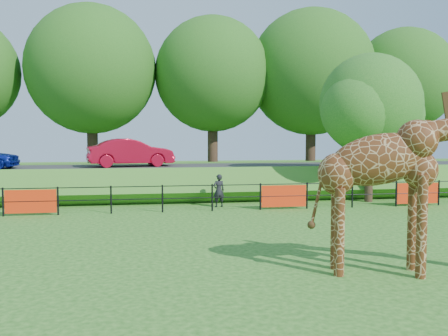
# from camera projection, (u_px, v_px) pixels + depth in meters

# --- Properties ---
(ground) EXTENTS (90.00, 90.00, 0.00)m
(ground) POSITION_uv_depth(u_px,v_px,m) (257.00, 261.00, 12.31)
(ground) COLOR #205916
(ground) RESTS_ON ground
(giraffe) EXTENTS (5.11, 2.08, 3.59)m
(giraffe) POSITION_uv_depth(u_px,v_px,m) (425.00, 194.00, 11.04)
(giraffe) COLOR #522811
(giraffe) RESTS_ON ground
(perimeter_fence) EXTENTS (28.07, 0.10, 1.10)m
(perimeter_fence) POSITION_uv_depth(u_px,v_px,m) (212.00, 198.00, 20.15)
(perimeter_fence) COLOR black
(perimeter_fence) RESTS_ON ground
(embankment) EXTENTS (40.00, 9.00, 1.30)m
(embankment) POSITION_uv_depth(u_px,v_px,m) (193.00, 179.00, 27.53)
(embankment) COLOR #205916
(embankment) RESTS_ON ground
(road) EXTENTS (40.00, 5.00, 0.12)m
(road) POSITION_uv_depth(u_px,v_px,m) (196.00, 168.00, 26.00)
(road) COLOR #303032
(road) RESTS_ON embankment
(car_red) EXTENTS (4.60, 2.34, 1.45)m
(car_red) POSITION_uv_depth(u_px,v_px,m) (131.00, 153.00, 25.89)
(car_red) COLOR red
(car_red) RESTS_ON road
(visitor) EXTENTS (0.57, 0.43, 1.41)m
(visitor) POSITION_uv_depth(u_px,v_px,m) (219.00, 191.00, 21.26)
(visitor) COLOR black
(visitor) RESTS_ON ground
(tree_east) EXTENTS (5.40, 4.71, 6.76)m
(tree_east) POSITION_uv_depth(u_px,v_px,m) (372.00, 108.00, 22.72)
(tree_east) COLOR #352218
(tree_east) RESTS_ON ground
(bg_tree_line) EXTENTS (37.30, 8.80, 11.82)m
(bg_tree_line) POSITION_uv_depth(u_px,v_px,m) (211.00, 73.00, 33.77)
(bg_tree_line) COLOR #352218
(bg_tree_line) RESTS_ON ground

